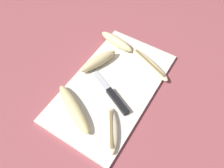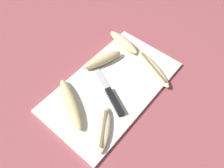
% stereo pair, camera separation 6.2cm
% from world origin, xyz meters
% --- Properties ---
extents(ground_plane, '(4.00, 4.00, 0.00)m').
position_xyz_m(ground_plane, '(0.00, 0.00, 0.00)').
color(ground_plane, '#93474C').
extents(cutting_board, '(0.51, 0.29, 0.01)m').
position_xyz_m(cutting_board, '(0.00, 0.00, 0.01)').
color(cutting_board, silver).
rests_on(cutting_board, ground_plane).
extents(knife, '(0.12, 0.22, 0.02)m').
position_xyz_m(knife, '(-0.04, -0.04, 0.02)').
color(knife, black).
rests_on(knife, cutting_board).
extents(banana_spotted_left, '(0.13, 0.20, 0.03)m').
position_xyz_m(banana_spotted_left, '(-0.15, 0.05, 0.03)').
color(banana_spotted_left, '#DBC684').
rests_on(banana_spotted_left, cutting_board).
extents(banana_pale_long, '(0.15, 0.12, 0.02)m').
position_xyz_m(banana_pale_long, '(-0.15, -0.09, 0.02)').
color(banana_pale_long, beige).
rests_on(banana_pale_long, cutting_board).
extents(banana_ripe_center, '(0.06, 0.16, 0.04)m').
position_xyz_m(banana_ripe_center, '(0.18, 0.09, 0.03)').
color(banana_ripe_center, beige).
rests_on(banana_ripe_center, cutting_board).
extents(banana_cream_curved, '(0.11, 0.20, 0.02)m').
position_xyz_m(banana_cream_curved, '(0.15, -0.07, 0.02)').
color(banana_cream_curved, beige).
rests_on(banana_cream_curved, cutting_board).
extents(banana_mellow_near, '(0.16, 0.09, 0.04)m').
position_xyz_m(banana_mellow_near, '(0.06, 0.10, 0.03)').
color(banana_mellow_near, beige).
rests_on(banana_mellow_near, cutting_board).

